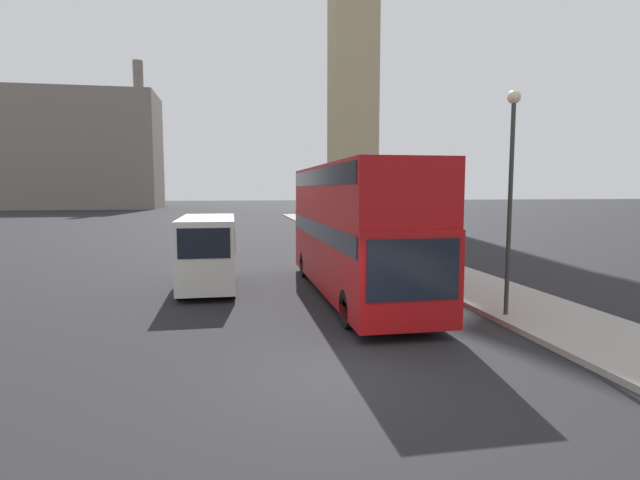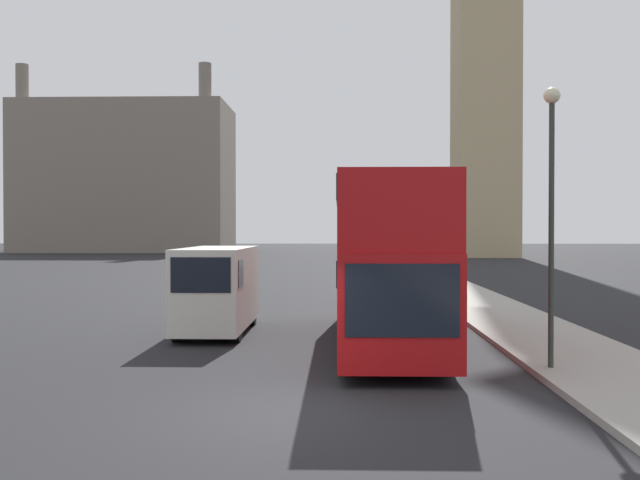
% 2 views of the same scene
% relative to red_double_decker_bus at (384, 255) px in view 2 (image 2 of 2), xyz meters
% --- Properties ---
extents(ground_plane, '(300.00, 300.00, 0.00)m').
position_rel_red_double_decker_bus_xyz_m(ground_plane, '(-2.05, -7.25, -2.45)').
color(ground_plane, black).
extents(building_block_distant, '(29.47, 14.33, 25.70)m').
position_rel_red_double_decker_bus_xyz_m(building_block_distant, '(-31.97, 82.66, 8.12)').
color(building_block_distant, slate).
rests_on(building_block_distant, ground_plane).
extents(red_double_decker_bus, '(2.58, 11.19, 4.39)m').
position_rel_red_double_decker_bus_xyz_m(red_double_decker_bus, '(0.00, 0.00, 0.00)').
color(red_double_decker_bus, '#A80F11').
rests_on(red_double_decker_bus, ground_plane).
extents(white_van, '(1.94, 5.24, 2.61)m').
position_rel_red_double_decker_bus_xyz_m(white_van, '(-4.95, 2.01, -1.06)').
color(white_van, silver).
rests_on(white_van, ground_plane).
extents(street_lamp, '(0.36, 0.36, 6.11)m').
position_rel_red_double_decker_bus_xyz_m(street_lamp, '(3.39, -3.87, 1.67)').
color(street_lamp, '#2D332D').
rests_on(street_lamp, sidewalk_strip).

